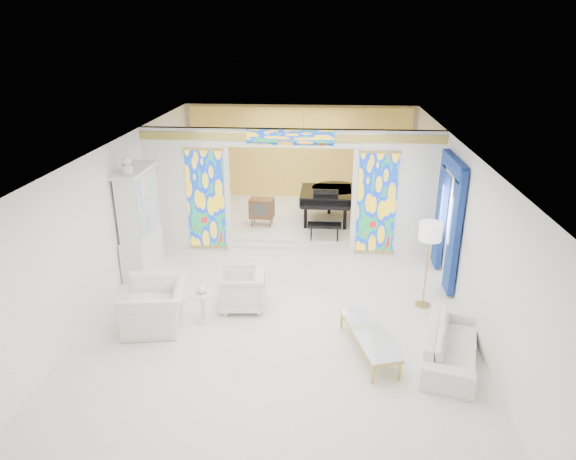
# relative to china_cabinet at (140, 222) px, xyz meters

# --- Properties ---
(floor) EXTENTS (12.00, 12.00, 0.00)m
(floor) POSITION_rel_china_cabinet_xyz_m (3.22, -0.60, -1.17)
(floor) COLOR silver
(floor) RESTS_ON ground
(ceiling) EXTENTS (7.00, 12.00, 0.02)m
(ceiling) POSITION_rel_china_cabinet_xyz_m (3.22, -0.60, 1.83)
(ceiling) COLOR white
(ceiling) RESTS_ON wall_back
(wall_back) EXTENTS (7.00, 0.02, 3.00)m
(wall_back) POSITION_rel_china_cabinet_xyz_m (3.22, 5.40, 0.33)
(wall_back) COLOR white
(wall_back) RESTS_ON floor
(wall_front) EXTENTS (7.00, 0.02, 3.00)m
(wall_front) POSITION_rel_china_cabinet_xyz_m (3.22, -6.60, 0.33)
(wall_front) COLOR white
(wall_front) RESTS_ON floor
(wall_left) EXTENTS (0.02, 12.00, 3.00)m
(wall_left) POSITION_rel_china_cabinet_xyz_m (-0.28, -0.60, 0.33)
(wall_left) COLOR white
(wall_left) RESTS_ON floor
(wall_right) EXTENTS (0.02, 12.00, 3.00)m
(wall_right) POSITION_rel_china_cabinet_xyz_m (6.72, -0.60, 0.33)
(wall_right) COLOR white
(wall_right) RESTS_ON floor
(partition_wall) EXTENTS (7.00, 0.22, 3.00)m
(partition_wall) POSITION_rel_china_cabinet_xyz_m (3.22, 1.40, 0.48)
(partition_wall) COLOR white
(partition_wall) RESTS_ON floor
(stained_glass_left) EXTENTS (0.90, 0.04, 2.40)m
(stained_glass_left) POSITION_rel_china_cabinet_xyz_m (1.19, 1.29, 0.13)
(stained_glass_left) COLOR gold
(stained_glass_left) RESTS_ON partition_wall
(stained_glass_right) EXTENTS (0.90, 0.04, 2.40)m
(stained_glass_right) POSITION_rel_china_cabinet_xyz_m (5.25, 1.29, 0.13)
(stained_glass_right) COLOR gold
(stained_glass_right) RESTS_ON partition_wall
(stained_glass_transom) EXTENTS (2.00, 0.04, 0.34)m
(stained_glass_transom) POSITION_rel_china_cabinet_xyz_m (3.22, 1.29, 1.65)
(stained_glass_transom) COLOR gold
(stained_glass_transom) RESTS_ON partition_wall
(alcove_platform) EXTENTS (6.80, 3.80, 0.18)m
(alcove_platform) POSITION_rel_china_cabinet_xyz_m (3.22, 3.50, -1.08)
(alcove_platform) COLOR silver
(alcove_platform) RESTS_ON floor
(gold_curtain_back) EXTENTS (6.70, 0.10, 2.90)m
(gold_curtain_back) POSITION_rel_china_cabinet_xyz_m (3.22, 5.28, 0.33)
(gold_curtain_back) COLOR gold
(gold_curtain_back) RESTS_ON wall_back
(chandelier) EXTENTS (0.48, 0.48, 0.30)m
(chandelier) POSITION_rel_china_cabinet_xyz_m (3.42, 3.40, 1.38)
(chandelier) COLOR gold
(chandelier) RESTS_ON ceiling
(blue_drapes) EXTENTS (0.14, 1.85, 2.65)m
(blue_drapes) POSITION_rel_china_cabinet_xyz_m (6.62, 0.10, 0.41)
(blue_drapes) COLOR navy
(blue_drapes) RESTS_ON wall_right
(china_cabinet) EXTENTS (0.56, 1.46, 2.72)m
(china_cabinet) POSITION_rel_china_cabinet_xyz_m (0.00, 0.00, 0.00)
(china_cabinet) COLOR silver
(china_cabinet) RESTS_ON floor
(armchair_left) EXTENTS (1.30, 1.43, 0.82)m
(armchair_left) POSITION_rel_china_cabinet_xyz_m (1.00, -2.23, -0.76)
(armchair_left) COLOR white
(armchair_left) RESTS_ON floor
(armchair_right) EXTENTS (0.92, 0.90, 0.78)m
(armchair_right) POSITION_rel_china_cabinet_xyz_m (2.48, -1.48, -0.78)
(armchair_right) COLOR white
(armchair_right) RESTS_ON floor
(sofa) EXTENTS (1.32, 2.18, 0.60)m
(sofa) POSITION_rel_china_cabinet_xyz_m (6.17, -2.91, -0.87)
(sofa) COLOR silver
(sofa) RESTS_ON floor
(side_table) EXTENTS (0.59, 0.59, 0.58)m
(side_table) POSITION_rel_china_cabinet_xyz_m (1.82, -2.02, -0.79)
(side_table) COLOR silver
(side_table) RESTS_ON floor
(vase) EXTENTS (0.27, 0.27, 0.22)m
(vase) POSITION_rel_china_cabinet_xyz_m (1.82, -2.02, -0.48)
(vase) COLOR silver
(vase) RESTS_ON side_table
(coffee_table) EXTENTS (0.98, 1.79, 0.38)m
(coffee_table) POSITION_rel_china_cabinet_xyz_m (4.82, -2.82, -0.82)
(coffee_table) COLOR silver
(coffee_table) RESTS_ON floor
(floor_lamp) EXTENTS (0.53, 0.53, 1.75)m
(floor_lamp) POSITION_rel_china_cabinet_xyz_m (6.02, -1.14, 0.32)
(floor_lamp) COLOR gold
(floor_lamp) RESTS_ON floor
(grand_piano) EXTENTS (1.66, 2.59, 1.04)m
(grand_piano) POSITION_rel_china_cabinet_xyz_m (4.18, 3.22, -0.29)
(grand_piano) COLOR black
(grand_piano) RESTS_ON alcove_platform
(tv_console) EXTENTS (0.66, 0.47, 0.74)m
(tv_console) POSITION_rel_china_cabinet_xyz_m (2.36, 2.62, -0.51)
(tv_console) COLOR brown
(tv_console) RESTS_ON alcove_platform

